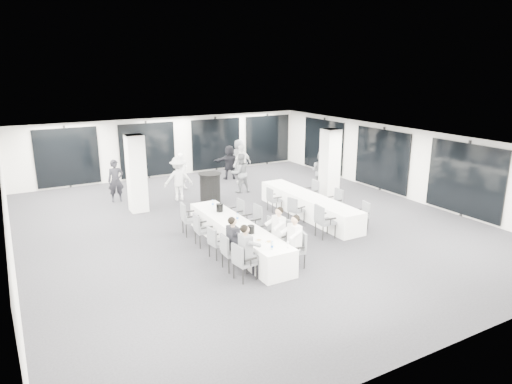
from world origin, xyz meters
The scene contains 43 objects.
room centered at (0.89, 1.11, 1.39)m, with size 14.04×16.04×2.84m.
column_left centered at (-2.80, 3.20, 1.40)m, with size 0.60×0.60×2.80m, color silver.
column_right centered at (4.20, 1.00, 1.40)m, with size 0.60×0.60×2.80m, color silver.
banquet_table_main centered at (-1.26, -1.72, 0.38)m, with size 0.90×5.00×0.75m, color white.
banquet_table_side centered at (2.27, -0.32, 0.38)m, with size 0.90×5.00×0.75m, color white.
cocktail_table centered at (-0.19, 2.63, 0.62)m, with size 0.89×0.89×1.23m.
chair_main_left_near centered at (-2.10, -3.63, 0.55)m, with size 0.54×0.58×0.96m.
chair_main_left_second centered at (-2.10, -2.93, 0.55)m, with size 0.50×0.56×0.97m.
chair_main_left_mid centered at (-2.09, -2.07, 0.51)m, with size 0.51×0.54×0.89m.
chair_main_left_fourth centered at (-2.10, -1.05, 0.56)m, with size 0.53×0.58×0.98m.
chair_main_left_far centered at (-2.10, -0.01, 0.59)m, with size 0.58×0.63×1.04m.
chair_main_right_near centered at (-0.43, -3.62, 0.54)m, with size 0.58×0.61×0.95m.
chair_main_right_second centered at (-0.43, -2.79, 0.60)m, with size 0.64×0.67×1.04m.
chair_main_right_mid centered at (-0.44, -2.09, 0.51)m, with size 0.47×0.52×0.89m.
chair_main_right_fourth centered at (-0.42, -1.21, 0.58)m, with size 0.52×0.58×1.02m.
chair_main_right_far centered at (-0.43, -0.10, 0.53)m, with size 0.48×0.53×0.92m.
chair_side_left_near centered at (1.43, -2.27, 0.59)m, with size 0.58×0.63×1.04m.
chair_side_left_mid centered at (1.44, -0.70, 0.51)m, with size 0.53×0.56×0.89m.
chair_side_left_far centered at (1.44, 0.72, 0.50)m, with size 0.46×0.52×0.88m.
chair_side_right_near centered at (3.09, -2.19, 0.50)m, with size 0.51×0.54×0.87m.
chair_side_right_mid centered at (3.10, -0.78, 0.55)m, with size 0.52×0.57×0.97m.
chair_side_right_far centered at (3.10, 0.60, 0.56)m, with size 0.55×0.59×0.98m.
seated_guest_a centered at (-1.93, -3.62, 0.81)m, with size 0.50×0.38×1.44m.
seated_guest_b centered at (-1.93, -2.94, 0.81)m, with size 0.50×0.38×1.44m.
seated_guest_c centered at (-0.60, -3.60, 0.81)m, with size 0.50×0.38×1.44m.
seated_guest_d centered at (-0.60, -2.82, 0.81)m, with size 0.50×0.38×1.44m.
standing_guest_a centered at (-0.30, 5.30, 0.88)m, with size 0.64×0.52×1.76m, color silver.
standing_guest_b centered at (1.62, 3.64, 0.93)m, with size 0.90×0.55×1.87m, color slate.
standing_guest_c centered at (-1.01, 3.83, 0.98)m, with size 1.26×0.64×1.95m, color silver.
standing_guest_d centered at (2.40, 4.95, 1.00)m, with size 1.18×0.66×2.00m, color silver.
standing_guest_e centered at (3.04, 6.49, 0.98)m, with size 0.94×0.58×1.96m, color slate.
standing_guest_f centered at (2.26, 5.94, 0.91)m, with size 1.67×0.64×1.81m, color black.
standing_guest_g centered at (-3.21, 4.82, 0.94)m, with size 0.68×0.55×1.88m, color black.
standing_guest_h centered at (4.66, 2.17, 0.96)m, with size 0.93×0.57×1.93m, color slate.
ice_bucket_near centered at (-1.29, -2.61, 0.86)m, with size 0.19×0.19×0.22m, color black.
ice_bucket_far centered at (-1.22, -0.45, 0.87)m, with size 0.22×0.22×0.25m, color black.
water_bottle_a centered at (-1.37, -3.85, 0.86)m, with size 0.07×0.07×0.21m, color silver.
water_bottle_b centered at (-1.14, -1.50, 0.86)m, with size 0.07×0.07×0.23m, color silver.
water_bottle_c centered at (-1.18, 0.15, 0.85)m, with size 0.07×0.07×0.21m, color silver.
plate_a centered at (-1.36, -3.17, 0.76)m, with size 0.19×0.19×0.03m.
plate_b centered at (-1.18, -3.39, 0.76)m, with size 0.22×0.22×0.03m.
plate_c centered at (-1.18, -1.99, 0.76)m, with size 0.19×0.19×0.03m.
wine_glass centered at (-0.98, -3.95, 0.88)m, with size 0.07×0.07×0.18m.
Camera 1 is at (-6.86, -12.81, 5.15)m, focal length 32.00 mm.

